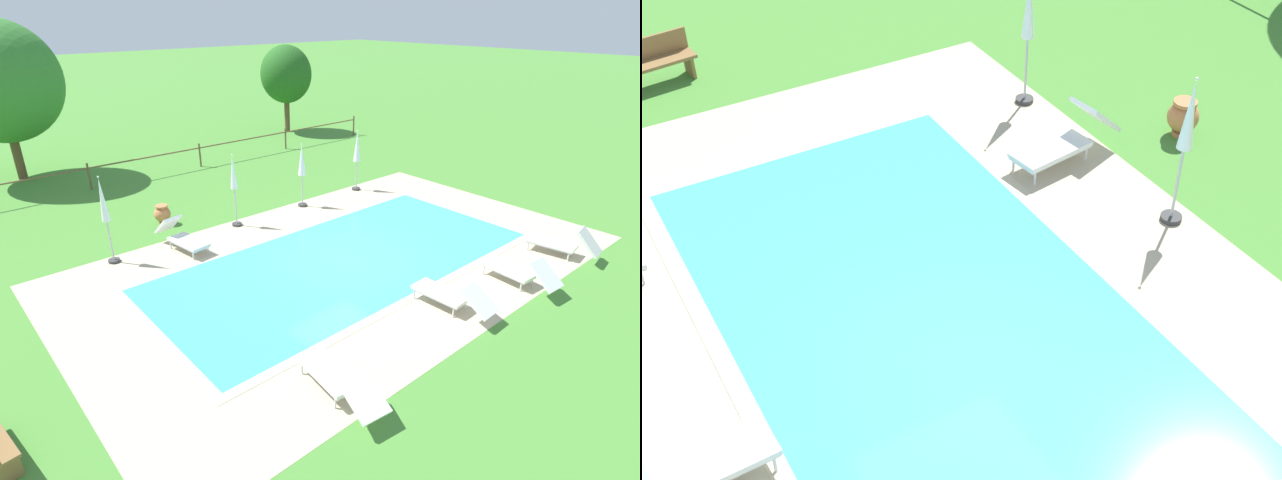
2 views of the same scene
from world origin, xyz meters
TOP-DOWN VIEW (x-y plane):
  - ground_plane at (0.00, 0.00)m, footprint 160.00×160.00m
  - pool_deck_paving at (0.00, 0.00)m, footprint 15.01×9.01m
  - swimming_pool_water at (0.00, 0.00)m, footprint 10.86×4.86m
  - pool_coping_rim at (0.00, 0.00)m, footprint 11.34×5.34m
  - sun_lounger_north_near_steps at (-3.11, 3.65)m, footprint 0.87×2.01m
  - sun_lounger_north_mid at (-3.82, -3.84)m, footprint 0.85×2.13m
  - sun_lounger_north_far at (0.12, -3.43)m, footprint 0.68×2.05m
  - sun_lounger_north_end at (4.86, -3.82)m, footprint 0.89×1.98m
  - sun_lounger_south_near_corner at (2.39, -3.87)m, footprint 0.73×2.02m
  - patio_umbrella_closed_row_west at (1.75, 4.09)m, footprint 0.32×0.32m
  - patio_umbrella_closed_row_mid_west at (4.46, 4.11)m, footprint 0.32×0.32m
  - patio_umbrella_closed_row_centre at (-4.98, 4.14)m, footprint 0.32×0.32m
  - patio_umbrella_closed_row_mid_east at (-0.98, 4.11)m, footprint 0.32×0.32m
  - terracotta_urn_near_fence at (-2.74, 5.82)m, footprint 0.53×0.53m
  - perimeter_fence at (-0.97, 10.92)m, footprint 23.97×0.08m
  - tree_centre at (8.70, 14.04)m, footprint 2.84×2.84m

SIDE VIEW (x-z plane):
  - ground_plane at x=0.00m, z-range 0.00..0.00m
  - pool_deck_paving at x=0.00m, z-range 0.00..0.01m
  - swimming_pool_water at x=0.00m, z-range 0.00..0.01m
  - pool_coping_rim at x=0.00m, z-range 0.01..0.01m
  - terracotta_urn_near_fence at x=-2.74m, z-range 0.03..0.67m
  - sun_lounger_north_mid at x=-3.82m, z-range 0.00..0.71m
  - sun_lounger_north_far at x=0.12m, z-range -0.03..0.77m
  - sun_lounger_south_near_corner at x=2.39m, z-range -0.05..0.80m
  - sun_lounger_north_near_steps at x=-3.11m, z-range -0.07..0.83m
  - sun_lounger_north_end at x=4.86m, z-range -0.09..0.86m
  - perimeter_fence at x=-0.97m, z-range 0.19..1.24m
  - patio_umbrella_closed_row_west at x=1.75m, z-range 0.38..2.65m
  - patio_umbrella_closed_row_mid_east at x=-0.98m, z-range 0.34..2.71m
  - patio_umbrella_closed_row_mid_west at x=4.46m, z-range 0.38..2.71m
  - patio_umbrella_closed_row_centre at x=-4.98m, z-range 0.35..2.85m
  - tree_centre at x=8.70m, z-range 0.79..5.49m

